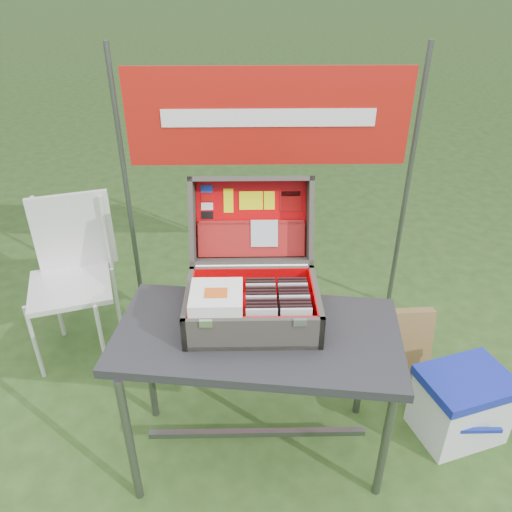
{
  "coord_description": "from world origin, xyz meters",
  "views": [
    {
      "loc": [
        -0.12,
        -1.71,
        2.05
      ],
      "look_at": [
        -0.09,
        0.1,
        0.98
      ],
      "focal_mm": 35.0,
      "sensor_mm": 36.0,
      "label": 1
    }
  ],
  "objects_px": {
    "suitcase": "(252,263)",
    "cardboard_box": "(395,345)",
    "cooler": "(461,405)",
    "table": "(257,395)",
    "chair": "(71,288)"
  },
  "relations": [
    {
      "from": "table",
      "to": "suitcase",
      "type": "xyz_separation_m",
      "value": [
        -0.02,
        0.14,
        0.61
      ]
    },
    {
      "from": "table",
      "to": "cardboard_box",
      "type": "distance_m",
      "value": 0.94
    },
    {
      "from": "table",
      "to": "chair",
      "type": "xyz_separation_m",
      "value": [
        -1.03,
        0.71,
        0.11
      ]
    },
    {
      "from": "suitcase",
      "to": "cardboard_box",
      "type": "xyz_separation_m",
      "value": [
        0.8,
        0.37,
        -0.77
      ]
    },
    {
      "from": "cooler",
      "to": "chair",
      "type": "distance_m",
      "value": 2.14
    },
    {
      "from": "suitcase",
      "to": "table",
      "type": "bearing_deg",
      "value": -82.02
    },
    {
      "from": "suitcase",
      "to": "chair",
      "type": "bearing_deg",
      "value": 150.44
    },
    {
      "from": "suitcase",
      "to": "cooler",
      "type": "bearing_deg",
      "value": -2.26
    },
    {
      "from": "cooler",
      "to": "chair",
      "type": "relative_size",
      "value": 0.43
    },
    {
      "from": "table",
      "to": "suitcase",
      "type": "bearing_deg",
      "value": 105.14
    },
    {
      "from": "table",
      "to": "chair",
      "type": "height_order",
      "value": "chair"
    },
    {
      "from": "suitcase",
      "to": "cooler",
      "type": "height_order",
      "value": "suitcase"
    },
    {
      "from": "cooler",
      "to": "cardboard_box",
      "type": "bearing_deg",
      "value": 100.8
    },
    {
      "from": "suitcase",
      "to": "chair",
      "type": "relative_size",
      "value": 0.58
    },
    {
      "from": "table",
      "to": "cooler",
      "type": "bearing_deg",
      "value": 12.74
    }
  ]
}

